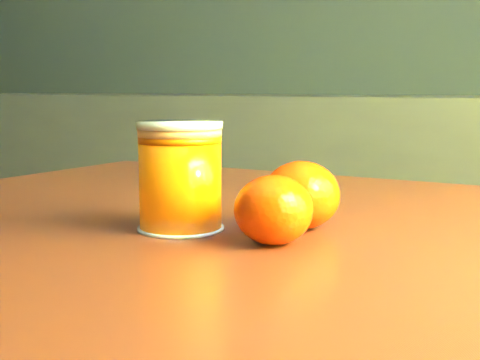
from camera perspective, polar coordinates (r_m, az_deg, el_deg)
The scene contains 5 objects.
kitchen_counter at distance 2.40m, azimuth -1.29°, elevation -3.55°, with size 3.15×0.60×0.90m, color #4E4F54.
table at distance 0.64m, azimuth 6.17°, elevation -13.19°, with size 1.07×0.75×0.80m.
juice_glass at distance 0.61m, azimuth -5.12°, elevation 0.28°, with size 0.08×0.08×0.10m.
orange_front at distance 0.61m, azimuth 5.24°, elevation -1.29°, with size 0.07×0.07×0.06m, color #E63A04.
orange_back at distance 0.55m, azimuth 2.88°, elevation -2.56°, with size 0.07×0.07×0.06m, color #E63A04.
Camera 1 is at (1.22, -0.56, 0.92)m, focal length 50.00 mm.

